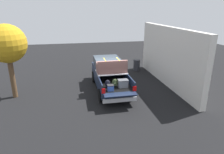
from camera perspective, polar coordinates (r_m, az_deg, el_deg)
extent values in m
plane|color=black|center=(13.85, -0.49, -3.52)|extent=(40.00, 40.00, 0.00)
cube|color=#162138|center=(13.63, -0.50, -1.13)|extent=(5.50, 1.92, 0.47)
cube|color=black|center=(12.44, 0.55, -1.88)|extent=(2.80, 1.80, 0.04)
cube|color=#162138|center=(12.21, -3.72, -1.17)|extent=(2.80, 0.06, 0.50)
cube|color=#162138|center=(12.58, 4.70, -0.60)|extent=(2.80, 0.06, 0.50)
cube|color=#162138|center=(13.63, -0.64, 1.03)|extent=(0.06, 1.80, 0.50)
cube|color=#162138|center=(10.93, 2.36, -4.93)|extent=(0.55, 1.80, 0.04)
cube|color=#B2B2B7|center=(12.99, -0.15, 1.37)|extent=(1.25, 1.92, 0.04)
cube|color=#162138|center=(14.74, -1.50, 2.40)|extent=(2.30, 1.92, 0.50)
cube|color=#2D3842|center=(14.50, -1.45, 4.36)|extent=(1.94, 1.76, 0.59)
cube|color=#162138|center=(16.04, -2.33, 3.54)|extent=(0.40, 1.82, 0.38)
cube|color=#B2B2B7|center=(11.22, 2.15, -6.35)|extent=(0.24, 1.92, 0.24)
cube|color=red|center=(10.94, -2.44, -4.00)|extent=(0.06, 0.20, 0.28)
cube|color=red|center=(11.32, 6.41, -3.29)|extent=(0.06, 0.20, 0.28)
cylinder|color=black|center=(15.22, -5.00, 0.10)|extent=(0.80, 0.30, 0.80)
cylinder|color=black|center=(15.49, 1.47, 0.51)|extent=(0.80, 0.30, 0.80)
cylinder|color=black|center=(11.98, -3.05, -5.19)|extent=(0.80, 0.30, 0.80)
cylinder|color=black|center=(12.33, 5.09, -4.52)|extent=(0.80, 0.30, 0.80)
cube|color=slate|center=(11.81, 3.11, -1.92)|extent=(0.40, 0.55, 0.40)
cube|color=#505359|center=(11.73, 3.13, -0.89)|extent=(0.44, 0.59, 0.05)
ellipsoid|color=#384728|center=(11.87, 0.81, -1.61)|extent=(0.20, 0.35, 0.47)
ellipsoid|color=#384728|center=(11.80, 0.92, -2.11)|extent=(0.09, 0.25, 0.20)
ellipsoid|color=black|center=(11.75, -1.27, -1.88)|extent=(0.20, 0.31, 0.46)
ellipsoid|color=black|center=(11.67, -1.17, -2.38)|extent=(0.09, 0.22, 0.20)
cube|color=#3359B2|center=(11.30, -0.42, -3.16)|extent=(0.26, 0.34, 0.30)
cube|color=#262628|center=(11.23, -0.42, -2.36)|extent=(0.28, 0.36, 0.04)
cube|color=brown|center=(12.93, -0.15, 2.34)|extent=(0.87, 1.89, 0.42)
cube|color=brown|center=(12.48, 0.16, 3.70)|extent=(0.16, 1.89, 0.40)
cube|color=brown|center=(12.76, -3.93, 3.57)|extent=(0.63, 0.20, 0.22)
cube|color=brown|center=(13.07, 3.45, 3.95)|extent=(0.63, 0.20, 0.22)
cube|color=yellow|center=(12.69, -2.05, 4.92)|extent=(0.97, 0.03, 0.02)
cube|color=yellow|center=(12.85, 1.71, 5.10)|extent=(0.97, 0.03, 0.02)
cube|color=silver|center=(14.95, 15.50, 5.71)|extent=(8.99, 0.36, 4.09)
cylinder|color=brown|center=(13.66, -26.36, 0.09)|extent=(0.30, 0.30, 2.67)
sphere|color=#C08E19|center=(13.22, -27.62, 8.37)|extent=(2.25, 2.25, 2.25)
cylinder|color=#2D2D33|center=(18.07, 6.97, 3.23)|extent=(0.56, 0.56, 0.90)
cylinder|color=#2D2D33|center=(17.94, 7.03, 4.74)|extent=(0.60, 0.60, 0.08)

